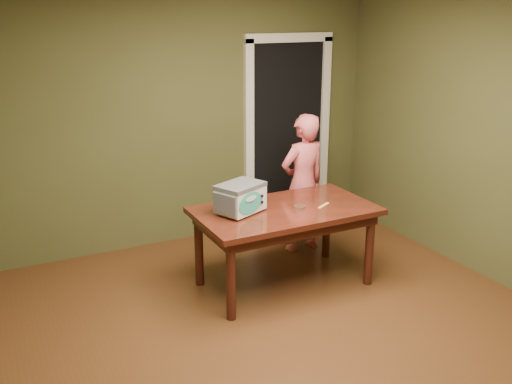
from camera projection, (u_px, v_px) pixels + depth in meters
floor at (299, 351)px, 4.28m from camera, size 5.00×5.00×0.00m
room_shell at (305, 127)px, 3.76m from camera, size 4.52×5.02×2.61m
doorway at (275, 130)px, 6.88m from camera, size 1.10×0.66×2.25m
dining_table at (285, 219)px, 5.13m from camera, size 1.60×0.91×0.75m
toy_oven at (240, 197)px, 4.95m from camera, size 0.49×0.43×0.26m
baking_pan at (300, 207)px, 5.10m from camera, size 0.10×0.10×0.02m
spatula at (324, 205)px, 5.16m from camera, size 0.17×0.11×0.01m
child at (303, 184)px, 5.90m from camera, size 0.56×0.40×1.46m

